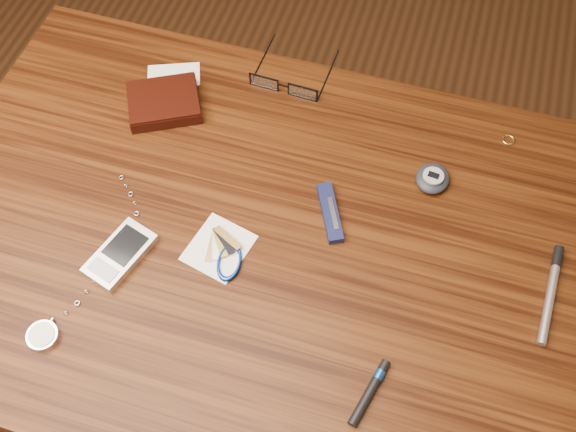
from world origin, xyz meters
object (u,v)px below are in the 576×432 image
object	(u,v)px
pedometer	(433,178)
silver_pen	(552,286)
wallet_and_card	(164,102)
pda_phone	(120,254)
notepad_keys	(224,254)
pocket_knife	(330,213)
pocket_watch	(47,330)
desk	(257,265)
eyeglasses	(285,85)

from	to	relation	value
pedometer	silver_pen	distance (m)	0.23
wallet_and_card	silver_pen	distance (m)	0.65
pda_phone	notepad_keys	size ratio (longest dim) A/B	1.10
silver_pen	pocket_knife	bearing A→B (deg)	175.41
pocket_watch	silver_pen	world-z (taller)	same
pocket_knife	desk	bearing A→B (deg)	-147.14
desk	wallet_and_card	size ratio (longest dim) A/B	5.64
pedometer	pda_phone	bearing A→B (deg)	-147.53
desk	pedometer	world-z (taller)	pedometer
eyeglasses	silver_pen	distance (m)	0.52
desk	pedometer	bearing A→B (deg)	35.42
wallet_and_card	pocket_knife	bearing A→B (deg)	-21.34
desk	pedometer	distance (m)	0.31
eyeglasses	pda_phone	size ratio (longest dim) A/B	1.12
pocket_watch	silver_pen	bearing A→B (deg)	22.05
pda_phone	desk	bearing A→B (deg)	28.11
notepad_keys	pocket_knife	distance (m)	0.17
pda_phone	notepad_keys	bearing A→B (deg)	17.84
desk	pocket_knife	xyz separation A→B (m)	(0.10, 0.06, 0.11)
desk	pocket_watch	size ratio (longest dim) A/B	3.45
desk	notepad_keys	xyz separation A→B (m)	(-0.03, -0.05, 0.11)
wallet_and_card	notepad_keys	distance (m)	0.30
pocket_knife	wallet_and_card	bearing A→B (deg)	158.66
pedometer	notepad_keys	world-z (taller)	pedometer
pda_phone	eyeglasses	bearing A→B (deg)	70.37
desk	pocket_watch	bearing A→B (deg)	-134.31
desk	pda_phone	bearing A→B (deg)	-151.89
silver_pen	eyeglasses	bearing A→B (deg)	152.32
pda_phone	notepad_keys	world-z (taller)	pda_phone
pocket_knife	silver_pen	world-z (taller)	pocket_knife
desk	notepad_keys	size ratio (longest dim) A/B	9.58
eyeglasses	wallet_and_card	bearing A→B (deg)	-152.40
pocket_watch	pda_phone	bearing A→B (deg)	70.33
pda_phone	silver_pen	xyz separation A→B (m)	(0.59, 0.13, -0.00)
wallet_and_card	pedometer	world-z (taller)	wallet_and_card
wallet_and_card	pedometer	distance (m)	0.45
pda_phone	pocket_knife	world-z (taller)	pda_phone
notepad_keys	pocket_knife	size ratio (longest dim) A/B	1.06
pda_phone	pocket_knife	size ratio (longest dim) A/B	1.16
pocket_knife	pedometer	bearing A→B (deg)	37.19
desk	wallet_and_card	bearing A→B (deg)	139.18
desk	silver_pen	xyz separation A→B (m)	(0.42, 0.04, 0.11)
desk	pocket_watch	world-z (taller)	pocket_watch
pedometer	pocket_knife	size ratio (longest dim) A/B	0.64
pocket_watch	notepad_keys	xyz separation A→B (m)	(0.19, 0.18, -0.00)
pda_phone	wallet_and_card	bearing A→B (deg)	99.45
desk	eyeglasses	world-z (taller)	eyeglasses
eyeglasses	pocket_watch	xyz separation A→B (m)	(-0.18, -0.50, -0.01)
pedometer	desk	bearing A→B (deg)	-144.58
pocket_watch	notepad_keys	bearing A→B (deg)	43.27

